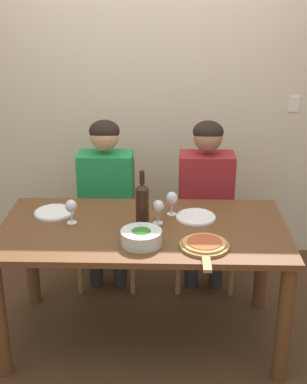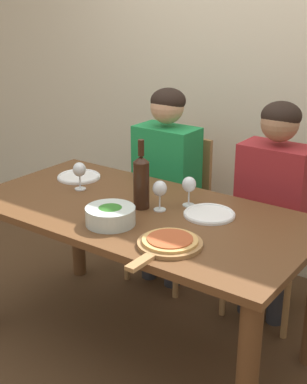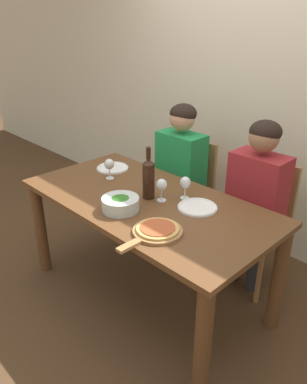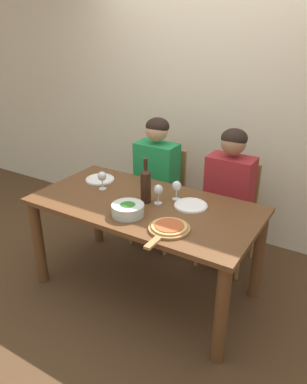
% 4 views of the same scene
% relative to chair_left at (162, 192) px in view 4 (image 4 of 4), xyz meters
% --- Properties ---
extents(ground_plane, '(40.00, 40.00, 0.00)m').
position_rel_chair_left_xyz_m(ground_plane, '(0.29, -0.75, -0.50)').
color(ground_plane, '#4C331E').
extents(back_wall, '(10.00, 0.06, 2.70)m').
position_rel_chair_left_xyz_m(back_wall, '(0.29, 0.46, 0.85)').
color(back_wall, beige).
rests_on(back_wall, ground).
extents(dining_table, '(1.70, 0.86, 0.77)m').
position_rel_chair_left_xyz_m(dining_table, '(0.29, -0.75, 0.14)').
color(dining_table, brown).
rests_on(dining_table, ground).
extents(chair_left, '(0.42, 0.42, 0.91)m').
position_rel_chair_left_xyz_m(chair_left, '(0.00, 0.00, 0.00)').
color(chair_left, '#9E7042').
rests_on(chair_left, ground).
extents(chair_right, '(0.42, 0.42, 0.91)m').
position_rel_chair_left_xyz_m(chair_right, '(0.71, 0.00, 0.00)').
color(chair_right, '#9E7042').
rests_on(chair_right, ground).
extents(person_woman, '(0.47, 0.51, 1.25)m').
position_rel_chair_left_xyz_m(person_woman, '(-0.00, -0.11, 0.25)').
color(person_woman, '#28282D').
rests_on(person_woman, ground).
extents(person_man, '(0.47, 0.51, 1.25)m').
position_rel_chair_left_xyz_m(person_man, '(0.71, -0.11, 0.25)').
color(person_man, '#28282D').
rests_on(person_man, ground).
extents(wine_bottle, '(0.08, 0.08, 0.34)m').
position_rel_chair_left_xyz_m(wine_bottle, '(0.29, -0.73, 0.41)').
color(wine_bottle, black).
rests_on(wine_bottle, dining_table).
extents(broccoli_bowl, '(0.23, 0.23, 0.09)m').
position_rel_chair_left_xyz_m(broccoli_bowl, '(0.29, -0.97, 0.31)').
color(broccoli_bowl, silver).
rests_on(broccoli_bowl, dining_table).
extents(dinner_plate_left, '(0.24, 0.24, 0.02)m').
position_rel_chair_left_xyz_m(dinner_plate_left, '(-0.27, -0.58, 0.28)').
color(dinner_plate_left, white).
rests_on(dinner_plate_left, dining_table).
extents(dinner_plate_right, '(0.24, 0.24, 0.02)m').
position_rel_chair_left_xyz_m(dinner_plate_right, '(0.61, -0.62, 0.28)').
color(dinner_plate_right, white).
rests_on(dinner_plate_right, dining_table).
extents(pizza_on_board, '(0.28, 0.42, 0.04)m').
position_rel_chair_left_xyz_m(pizza_on_board, '(0.64, -1.01, 0.28)').
color(pizza_on_board, '#9E7042').
rests_on(pizza_on_board, dining_table).
extents(wine_glass_left, '(0.07, 0.07, 0.15)m').
position_rel_chair_left_xyz_m(wine_glass_left, '(-0.14, -0.71, 0.37)').
color(wine_glass_left, silver).
rests_on(wine_glass_left, dining_table).
extents(wine_glass_right, '(0.07, 0.07, 0.15)m').
position_rel_chair_left_xyz_m(wine_glass_right, '(0.46, -0.57, 0.37)').
color(wine_glass_right, silver).
rests_on(wine_glass_right, dining_table).
extents(wine_glass_centre, '(0.07, 0.07, 0.15)m').
position_rel_chair_left_xyz_m(wine_glass_centre, '(0.38, -0.70, 0.37)').
color(wine_glass_centre, silver).
rests_on(wine_glass_centre, dining_table).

